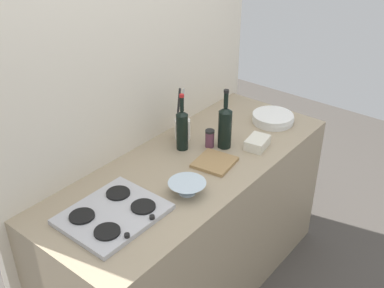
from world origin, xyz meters
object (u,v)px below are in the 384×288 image
(stovetop_hob, at_px, (113,214))
(butter_dish, at_px, (257,143))
(wine_bottle_mid_left, at_px, (225,126))
(wine_bottle_leftmost, at_px, (182,129))
(mixing_bowl, at_px, (187,187))
(cutting_board, at_px, (215,162))
(condiment_jar_front, at_px, (210,138))
(plate_stack, at_px, (273,118))
(utensil_crock, at_px, (182,128))

(stovetop_hob, relative_size, butter_dish, 2.92)
(stovetop_hob, height_order, wine_bottle_mid_left, wine_bottle_mid_left)
(wine_bottle_leftmost, bearing_deg, mixing_bowl, -137.07)
(cutting_board, bearing_deg, condiment_jar_front, 45.38)
(wine_bottle_leftmost, bearing_deg, butter_dish, -49.48)
(mixing_bowl, distance_m, cutting_board, 0.30)
(plate_stack, distance_m, wine_bottle_leftmost, 0.65)
(plate_stack, distance_m, butter_dish, 0.33)
(wine_bottle_leftmost, distance_m, utensil_crock, 0.13)
(wine_bottle_leftmost, bearing_deg, cutting_board, -93.80)
(stovetop_hob, xyz_separation_m, utensil_crock, (0.75, 0.22, 0.06))
(wine_bottle_mid_left, bearing_deg, utensil_crock, 107.14)
(stovetop_hob, height_order, butter_dish, butter_dish)
(wine_bottle_leftmost, distance_m, wine_bottle_mid_left, 0.24)
(wine_bottle_mid_left, bearing_deg, condiment_jar_front, 129.30)
(butter_dish, xyz_separation_m, cutting_board, (-0.29, 0.08, -0.02))
(butter_dish, height_order, cutting_board, butter_dish)
(wine_bottle_mid_left, height_order, butter_dish, wine_bottle_mid_left)
(wine_bottle_leftmost, xyz_separation_m, wine_bottle_mid_left, (0.16, -0.17, 0.01))
(wine_bottle_leftmost, xyz_separation_m, condiment_jar_front, (0.11, -0.11, -0.07))
(butter_dish, xyz_separation_m, utensil_crock, (-0.19, 0.39, 0.04))
(wine_bottle_mid_left, relative_size, utensil_crock, 1.08)
(utensil_crock, bearing_deg, wine_bottle_mid_left, -72.86)
(plate_stack, height_order, cutting_board, plate_stack)
(plate_stack, relative_size, utensil_crock, 0.80)
(butter_dish, relative_size, cutting_board, 0.74)
(wine_bottle_mid_left, relative_size, butter_dish, 2.32)
(wine_bottle_mid_left, height_order, condiment_jar_front, wine_bottle_mid_left)
(stovetop_hob, xyz_separation_m, plate_stack, (1.25, -0.09, 0.01))
(cutting_board, bearing_deg, wine_bottle_leftmost, 86.20)
(plate_stack, relative_size, mixing_bowl, 1.39)
(plate_stack, xyz_separation_m, condiment_jar_front, (-0.48, 0.13, 0.02))
(stovetop_hob, xyz_separation_m, butter_dish, (0.93, -0.18, 0.01))
(stovetop_hob, height_order, utensil_crock, utensil_crock)
(stovetop_hob, bearing_deg, wine_bottle_mid_left, -2.01)
(cutting_board, bearing_deg, utensil_crock, 71.40)
(stovetop_hob, relative_size, wine_bottle_leftmost, 1.32)
(wine_bottle_leftmost, relative_size, utensil_crock, 1.03)
(wine_bottle_mid_left, bearing_deg, stovetop_hob, 177.99)
(plate_stack, height_order, wine_bottle_leftmost, wine_bottle_leftmost)
(condiment_jar_front, relative_size, cutting_board, 0.52)
(butter_dish, bearing_deg, plate_stack, 14.96)
(condiment_jar_front, bearing_deg, stovetop_hob, -177.37)
(mixing_bowl, bearing_deg, plate_stack, 3.33)
(stovetop_hob, bearing_deg, utensil_crock, 16.17)
(stovetop_hob, relative_size, mixing_bowl, 2.36)
(wine_bottle_mid_left, bearing_deg, wine_bottle_leftmost, 133.74)
(mixing_bowl, bearing_deg, butter_dish, -3.23)
(cutting_board, bearing_deg, mixing_bowl, -170.07)
(wine_bottle_leftmost, height_order, condiment_jar_front, wine_bottle_leftmost)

